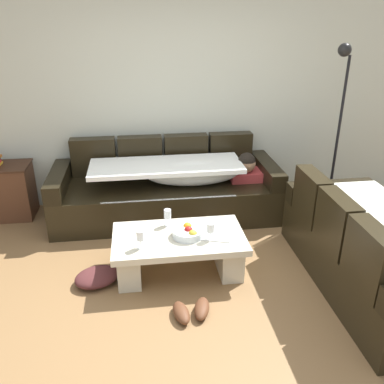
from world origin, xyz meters
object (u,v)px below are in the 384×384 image
object	(u,v)px
pair_of_shoes	(192,311)
open_magazine	(215,235)
wine_glass_near_left	(140,236)
floor_lamp	(338,121)
wine_glass_near_right	(211,228)
side_cabinet	(1,192)
couch_near_window	(372,253)
wine_glass_far_back	(168,215)
couch_along_wall	(170,190)
fruit_bowl	(188,232)
crumpled_garment	(97,277)
coffee_table	(179,249)

from	to	relation	value
pair_of_shoes	open_magazine	bearing A→B (deg)	63.01
wine_glass_near_left	floor_lamp	xyz separation A→B (m)	(2.26, 1.20, 0.62)
wine_glass_near_right	floor_lamp	xyz separation A→B (m)	(1.64, 1.15, 0.62)
pair_of_shoes	side_cabinet	bearing A→B (deg)	134.21
couch_near_window	wine_glass_far_back	world-z (taller)	couch_near_window
open_magazine	couch_along_wall	bearing A→B (deg)	121.63
fruit_bowl	open_magazine	distance (m)	0.25
couch_along_wall	fruit_bowl	size ratio (longest dim) A/B	9.22
open_magazine	pair_of_shoes	size ratio (longest dim) A/B	0.82
crumpled_garment	pair_of_shoes	bearing A→B (deg)	-34.73
couch_along_wall	fruit_bowl	world-z (taller)	couch_along_wall
side_cabinet	floor_lamp	world-z (taller)	floor_lamp
side_cabinet	pair_of_shoes	bearing A→B (deg)	-45.79
couch_along_wall	couch_near_window	distance (m)	2.28
wine_glass_far_back	fruit_bowl	bearing A→B (deg)	-54.23
couch_along_wall	wine_glass_near_left	bearing A→B (deg)	-105.47
pair_of_shoes	fruit_bowl	bearing A→B (deg)	85.23
side_cabinet	wine_glass_near_left	bearing A→B (deg)	-44.40
couch_along_wall	pair_of_shoes	bearing A→B (deg)	-89.72
wine_glass_near_right	crumpled_garment	size ratio (longest dim) A/B	0.42
wine_glass_near_left	open_magazine	xyz separation A→B (m)	(0.67, 0.11, -0.11)
side_cabinet	wine_glass_near_right	bearing A→B (deg)	-34.28
floor_lamp	couch_along_wall	bearing A→B (deg)	175.94
open_magazine	couch_near_window	bearing A→B (deg)	0.81
couch_along_wall	couch_near_window	world-z (taller)	same
couch_along_wall	floor_lamp	size ratio (longest dim) A/B	1.32
wine_glass_far_back	open_magazine	bearing A→B (deg)	-31.94
couch_near_window	wine_glass_far_back	size ratio (longest dim) A/B	11.74
coffee_table	wine_glass_near_left	size ratio (longest dim) A/B	7.23
floor_lamp	pair_of_shoes	distance (m)	2.73
couch_along_wall	coffee_table	world-z (taller)	couch_along_wall
fruit_bowl	open_magazine	world-z (taller)	fruit_bowl
couch_near_window	wine_glass_near_left	world-z (taller)	couch_near_window
wine_glass_near_right	fruit_bowl	bearing A→B (deg)	155.04
wine_glass_far_back	open_magazine	xyz separation A→B (m)	(0.41, -0.26, -0.11)
couch_near_window	side_cabinet	bearing A→B (deg)	62.77
crumpled_garment	wine_glass_near_left	bearing A→B (deg)	-10.91
fruit_bowl	wine_glass_far_back	world-z (taller)	wine_glass_far_back
fruit_bowl	pair_of_shoes	bearing A→B (deg)	-94.77
floor_lamp	crumpled_garment	bearing A→B (deg)	-157.20
open_magazine	pair_of_shoes	bearing A→B (deg)	-99.39
coffee_table	floor_lamp	size ratio (longest dim) A/B	0.62
coffee_table	wine_glass_far_back	world-z (taller)	wine_glass_far_back
wine_glass_near_left	floor_lamp	distance (m)	2.64
wine_glass_near_right	floor_lamp	size ratio (longest dim) A/B	0.09
fruit_bowl	wine_glass_near_right	size ratio (longest dim) A/B	1.69
couch_along_wall	wine_glass_near_right	size ratio (longest dim) A/B	15.55
wine_glass_far_back	pair_of_shoes	size ratio (longest dim) A/B	0.48
fruit_bowl	open_magazine	size ratio (longest dim) A/B	1.00
coffee_table	floor_lamp	world-z (taller)	floor_lamp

